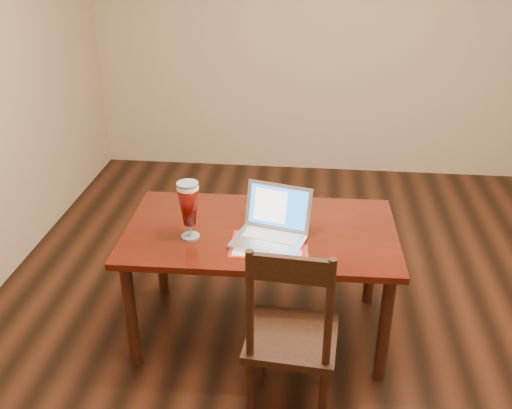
# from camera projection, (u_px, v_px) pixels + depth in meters

# --- Properties ---
(ground) EXTENTS (5.00, 5.00, 0.00)m
(ground) POSITION_uv_depth(u_px,v_px,m) (340.00, 337.00, 3.36)
(ground) COLOR black
(ground) RESTS_ON ground
(room_shell) EXTENTS (4.51, 5.01, 2.71)m
(room_shell) POSITION_uv_depth(u_px,v_px,m) (366.00, 30.00, 2.56)
(room_shell) COLOR tan
(room_shell) RESTS_ON ground
(dining_table) EXTENTS (1.50, 0.87, 1.01)m
(dining_table) POSITION_uv_depth(u_px,v_px,m) (258.00, 240.00, 3.13)
(dining_table) COLOR #4A1109
(dining_table) RESTS_ON ground
(dining_chair) EXTENTS (0.45, 0.43, 1.00)m
(dining_chair) POSITION_uv_depth(u_px,v_px,m) (291.00, 337.00, 2.66)
(dining_chair) COLOR black
(dining_chair) RESTS_ON ground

